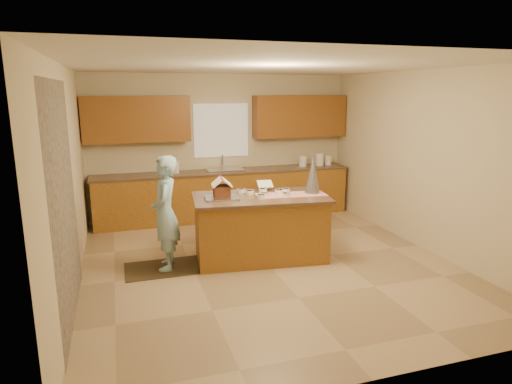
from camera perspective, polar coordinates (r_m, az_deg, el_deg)
floor at (r=6.39m, az=1.42°, el=-9.10°), size 5.50×5.50×0.00m
ceiling at (r=5.93m, az=1.56°, el=15.86°), size 5.50×5.50×0.00m
wall_back at (r=8.63m, az=-4.51°, el=5.90°), size 5.50×5.50×0.00m
wall_front at (r=3.60m, az=15.97°, el=-4.40°), size 5.50×5.50×0.00m
wall_left at (r=5.72m, az=-22.91°, el=1.38°), size 5.50×5.50×0.00m
wall_right at (r=7.22m, az=20.63°, el=3.76°), size 5.50×5.50×0.00m
stone_accent at (r=4.96m, az=-23.36°, el=-1.47°), size 0.00×2.50×2.50m
window_curtain at (r=8.57m, az=-4.50°, el=7.87°), size 1.05×0.03×1.00m
back_counter_base at (r=8.51m, az=-3.95°, el=-0.43°), size 4.80×0.60×0.88m
back_counter_top at (r=8.41m, az=-3.99°, el=2.63°), size 4.85×0.63×0.04m
upper_cabinet_left at (r=8.19m, az=-15.03°, el=9.00°), size 1.85×0.35×0.80m
upper_cabinet_right at (r=8.90m, az=5.60°, el=9.64°), size 1.85×0.35×0.80m
sink at (r=8.41m, az=-3.99°, el=2.56°), size 0.70×0.45×0.12m
faucet at (r=8.56m, az=-4.30°, el=3.88°), size 0.03×0.03×0.28m
island_base at (r=6.44m, az=0.55°, el=-4.73°), size 1.90×1.10×0.89m
island_top at (r=6.31m, az=0.55°, el=-0.72°), size 1.99×1.19×0.04m
table_runner at (r=6.41m, az=4.53°, el=-0.33°), size 1.04×0.47×0.01m
baking_tray at (r=6.17m, az=-4.40°, el=-0.76°), size 0.50×0.39×0.03m
cookbook at (r=6.68m, az=1.16°, el=1.02°), size 0.24×0.20×0.09m
tinsel_tree at (r=6.50m, az=7.27°, el=2.26°), size 0.25×0.25×0.55m
rug at (r=6.33m, az=-11.69°, el=-9.52°), size 1.05×0.69×0.01m
boy at (r=6.09m, az=-11.56°, el=-2.67°), size 0.45×0.62×1.55m
canister_a at (r=8.90m, az=6.04°, el=3.95°), size 0.15×0.15×0.21m
canister_b at (r=9.04m, az=8.14°, el=4.16°), size 0.17×0.17×0.25m
canister_c at (r=9.13m, az=9.24°, el=4.03°), size 0.13×0.13×0.19m
paper_towel at (r=8.23m, az=-10.22°, el=3.16°), size 0.10×0.10×0.23m
gingerbread_house at (r=6.14m, az=-4.41°, el=0.32°), size 0.31×0.31×0.28m
candy_bowls at (r=6.41m, az=1.32°, el=-0.07°), size 0.76×0.57×0.06m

